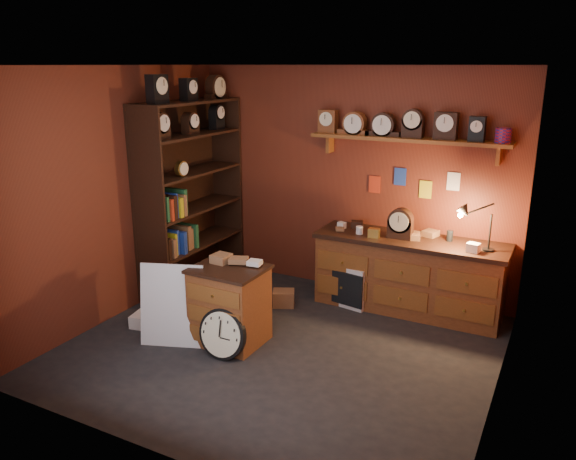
% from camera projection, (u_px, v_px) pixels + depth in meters
% --- Properties ---
extents(floor, '(4.00, 4.00, 0.00)m').
position_uv_depth(floor, '(281.00, 348.00, 5.58)').
color(floor, black).
rests_on(floor, ground).
extents(room_shell, '(4.02, 3.62, 2.71)m').
position_uv_depth(room_shell, '(290.00, 176.00, 5.16)').
color(room_shell, maroon).
rests_on(room_shell, ground).
extents(shelving_unit, '(0.47, 1.60, 2.58)m').
position_uv_depth(shelving_unit, '(189.00, 188.00, 6.85)').
color(shelving_unit, black).
rests_on(shelving_unit, ground).
extents(workbench, '(2.11, 0.66, 1.36)m').
position_uv_depth(workbench, '(409.00, 270.00, 6.33)').
color(workbench, brown).
rests_on(workbench, ground).
extents(low_cabinet, '(0.71, 0.60, 0.89)m').
position_uv_depth(low_cabinet, '(229.00, 302.00, 5.59)').
color(low_cabinet, brown).
rests_on(low_cabinet, ground).
extents(big_round_clock, '(0.50, 0.16, 0.50)m').
position_uv_depth(big_round_clock, '(222.00, 334.00, 5.33)').
color(big_round_clock, black).
rests_on(big_round_clock, ground).
extents(white_panel, '(0.66, 0.38, 0.84)m').
position_uv_depth(white_panel, '(174.00, 343.00, 5.68)').
color(white_panel, silver).
rests_on(white_panel, ground).
extents(mini_fridge, '(0.54, 0.56, 0.49)m').
position_uv_depth(mini_fridge, '(354.00, 282.00, 6.59)').
color(mini_fridge, silver).
rests_on(mini_fridge, ground).
extents(floor_box_a, '(0.31, 0.27, 0.17)m').
position_uv_depth(floor_box_a, '(227.00, 286.00, 6.89)').
color(floor_box_a, '#8A5E3C').
rests_on(floor_box_a, ground).
extents(floor_box_b, '(0.27, 0.31, 0.14)m').
position_uv_depth(floor_box_b, '(145.00, 319.00, 6.04)').
color(floor_box_b, white).
rests_on(floor_box_b, ground).
extents(floor_box_c, '(0.31, 0.29, 0.18)m').
position_uv_depth(floor_box_c, '(284.00, 298.00, 6.53)').
color(floor_box_c, '#8A5E3C').
rests_on(floor_box_c, ground).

